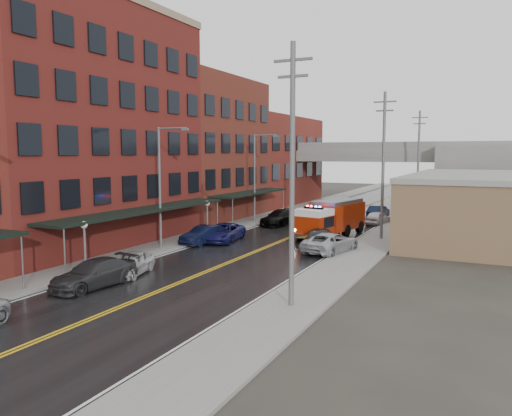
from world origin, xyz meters
The scene contains 29 objects.
road centered at (0.00, 30.00, 0.01)m, with size 11.00×160.00×0.02m, color black.
sidewalk_left centered at (-7.30, 30.00, 0.07)m, with size 3.00×160.00×0.15m, color slate.
sidewalk_right centered at (7.30, 30.00, 0.07)m, with size 3.00×160.00×0.15m, color slate.
curb_left centered at (-5.65, 30.00, 0.07)m, with size 0.30×160.00×0.15m, color gray.
curb_right centered at (5.65, 30.00, 0.07)m, with size 0.30×160.00×0.15m, color gray.
brick_building_b centered at (-13.30, 23.00, 9.00)m, with size 9.00×20.00×18.00m, color maroon.
brick_building_c centered at (-13.30, 40.50, 7.50)m, with size 9.00×15.00×15.00m, color #5A251B.
brick_building_far centered at (-13.30, 58.00, 6.00)m, with size 9.00×20.00×12.00m, color maroon.
tan_building centered at (16.00, 40.00, 2.50)m, with size 14.00×22.00×5.00m, color brown.
awning_1 centered at (-7.49, 23.00, 2.99)m, with size 2.60×18.00×3.09m.
awning_2 centered at (-7.49, 40.50, 2.99)m, with size 2.60×13.00×3.09m.
globe_lamp_1 centered at (-6.40, 16.00, 2.31)m, with size 0.44×0.44×3.12m.
globe_lamp_2 centered at (-6.40, 30.00, 2.31)m, with size 0.44×0.44×3.12m.
street_lamp_1 centered at (-6.55, 24.00, 5.19)m, with size 2.64×0.22×9.00m.
street_lamp_2 centered at (-6.55, 40.00, 5.19)m, with size 2.64×0.22×9.00m.
utility_pole_0 centered at (7.20, 15.00, 6.31)m, with size 1.80×0.24×12.00m.
utility_pole_1 centered at (7.20, 35.00, 6.31)m, with size 1.80×0.24×12.00m.
utility_pole_2 centered at (7.20, 55.00, 6.31)m, with size 1.80×0.24×12.00m.
overpass centered at (0.00, 62.00, 5.99)m, with size 40.00×10.00×7.50m.
fire_truck centered at (2.84, 34.87, 1.66)m, with size 4.59×8.76×3.07m.
parked_car_left_3 centered at (-3.64, 13.82, 0.73)m, with size 2.05×5.04×1.46m, color #2A2A2C.
parked_car_left_4 centered at (-3.60, 16.80, 0.69)m, with size 1.63×4.06×1.38m, color #B7B7B7.
parked_car_left_5 centered at (-5.00, 27.20, 0.72)m, with size 1.52×4.37×1.44m, color black.
parked_car_left_6 centered at (-4.23, 28.90, 0.72)m, with size 2.38×5.16×1.43m, color #161653.
parked_car_left_7 centered at (-3.60, 39.20, 0.77)m, with size 2.15×5.29×1.54m, color black.
parked_car_right_0 centered at (5.00, 28.20, 0.73)m, with size 2.42×5.26×1.46m, color #A6A8AE.
parked_car_right_1 centered at (3.60, 30.03, 0.72)m, with size 2.02×4.97×1.44m, color #262629.
parked_car_right_2 centered at (5.00, 43.94, 0.68)m, with size 1.60×3.97×1.35m, color silver.
parked_car_right_3 centered at (4.20, 47.99, 0.75)m, with size 1.58×4.53×1.49m, color black.
Camera 1 is at (15.47, -5.91, 7.16)m, focal length 35.00 mm.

